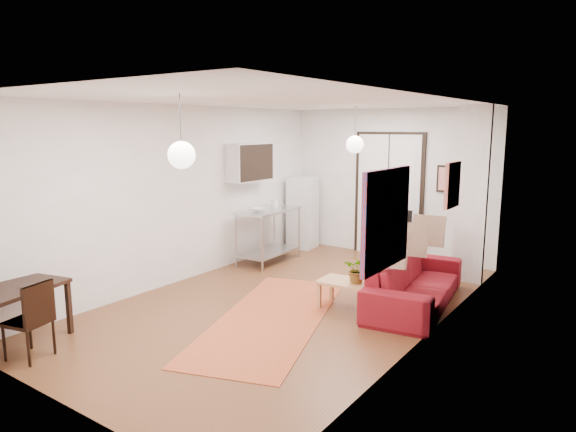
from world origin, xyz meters
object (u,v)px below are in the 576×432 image
Objects in this scene: dining_table at (6,296)px; black_side_chair at (401,229)px; sofa at (415,282)px; dining_chair_far at (35,312)px; fridge at (303,213)px; kitchen_counter at (269,227)px; dining_chair_near at (35,312)px; coffee_table at (351,285)px.

black_side_chair is (2.13, 6.40, -0.03)m from dining_table.
sofa is at bearing 51.14° from dining_table.
fridge is at bearing 171.22° from dining_chair_far.
kitchen_counter is at bearing 88.46° from dining_table.
black_side_chair reaches higher than dining_chair_far.
fridge reaches higher than dining_chair_near.
kitchen_counter reaches higher than sofa.
kitchen_counter reaches higher than dining_table.
black_side_chair is (1.69, 6.31, 0.10)m from dining_chair_far.
kitchen_counter is 0.96× the size of dining_table.
kitchen_counter is 4.75m from dining_chair_far.
coffee_table is 0.66× the size of dining_table.
fridge is 2.15m from black_side_chair.
coffee_table is at bearing 133.85° from dining_chair_near.
sofa is at bearing -40.03° from fridge.
dining_chair_near is 0.86× the size of black_side_chair.
kitchen_counter is at bearing 170.84° from dining_chair_far.
dining_chair_far is at bearing 136.47° from sofa.
dining_chair_near is at bearing -93.88° from fridge.
kitchen_counter is at bearing 170.84° from dining_chair_near.
dining_table is 6.75m from black_side_chair.
sofa is at bearing 44.90° from coffee_table.
coffee_table is 1.05× the size of dining_chair_near.
kitchen_counter is 4.75m from dining_chair_near.
sofa is 2.70× the size of dining_chair_near.
dining_table is at bearing -94.20° from kitchen_counter.
dining_table is 0.46m from dining_chair_near.
kitchen_counter is at bearing 151.12° from coffee_table.
black_side_chair reaches higher than kitchen_counter.
coffee_table is at bearing 133.85° from dining_chair_far.
sofa is 3.28m from kitchen_counter.
sofa reaches higher than coffee_table.
coffee_table is at bearing 126.90° from sofa.
black_side_chair is at bearing 19.40° from sofa.
kitchen_counter is (-2.51, 1.38, 0.33)m from coffee_table.
dining_chair_far is 6.54m from black_side_chair.
dining_chair_far is 0.86× the size of black_side_chair.
dining_chair_far reaches higher than coffee_table.
dining_chair_near reaches higher than coffee_table.
dining_chair_near is 1.00× the size of dining_chair_far.
fridge reaches higher than kitchen_counter.
fridge is at bearing 171.22° from dining_chair_near.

